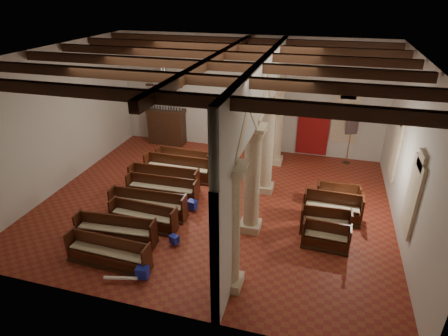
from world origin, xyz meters
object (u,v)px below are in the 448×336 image
lectern (221,140)px  aisle_pew_0 (325,240)px  processional_banner (349,147)px  nave_pew_0 (109,256)px  pipe_organ (166,120)px

lectern → aisle_pew_0: size_ratio=0.79×
processional_banner → nave_pew_0: bearing=-151.0°
processional_banner → nave_pew_0: size_ratio=0.95×
pipe_organ → processional_banner: pipe_organ is taller
lectern → aisle_pew_0: (5.83, -7.34, -0.21)m
lectern → processional_banner: bearing=12.9°
nave_pew_0 → pipe_organ: bearing=104.8°
processional_banner → nave_pew_0: (-7.54, -10.11, -0.51)m
pipe_organ → nave_pew_0: size_ratio=1.54×
lectern → processional_banner: 6.67m
lectern → nave_pew_0: 10.15m
lectern → processional_banner: size_ratio=0.48×
pipe_organ → lectern: bearing=-0.2°
processional_banner → lectern: bearing=155.7°
processional_banner → aisle_pew_0: (-0.83, -7.35, -0.52)m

